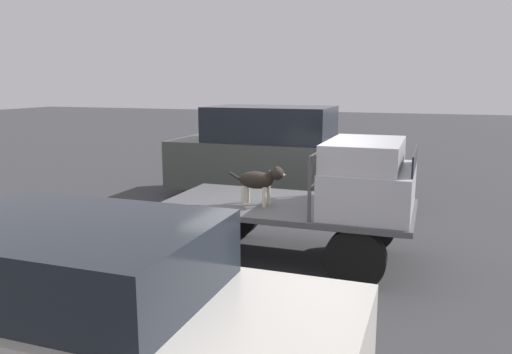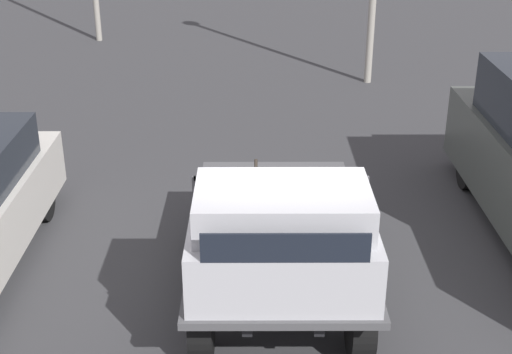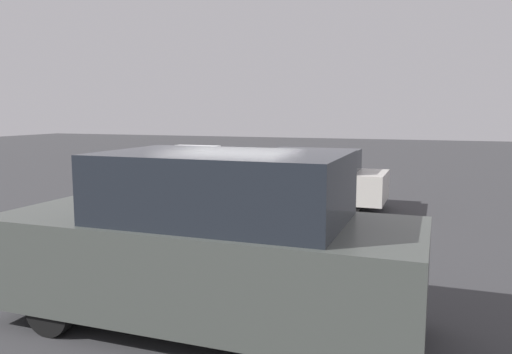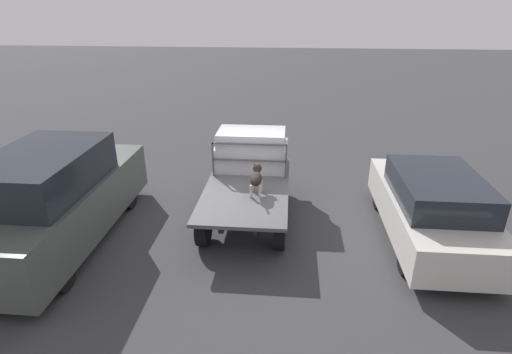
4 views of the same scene
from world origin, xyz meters
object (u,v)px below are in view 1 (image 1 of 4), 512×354
object	(u,v)px
parked_pickup_far	(278,154)
flatbed_truck	(287,219)
dog	(261,180)
parked_sedan	(87,317)

from	to	relation	value
parked_pickup_far	flatbed_truck	bearing A→B (deg)	-62.05
flatbed_truck	parked_pickup_far	distance (m)	4.14
flatbed_truck	parked_pickup_far	size ratio (longest dim) A/B	0.73
dog	parked_pickup_far	size ratio (longest dim) A/B	0.18
flatbed_truck	parked_sedan	size ratio (longest dim) A/B	0.87
parked_pickup_far	parked_sedan	bearing A→B (deg)	-75.30
parked_sedan	flatbed_truck	bearing A→B (deg)	80.94
flatbed_truck	dog	distance (m)	0.77
dog	parked_pickup_far	xyz separation A→B (m)	(-0.99, 4.15, -0.22)
dog	parked_pickup_far	bearing A→B (deg)	95.33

